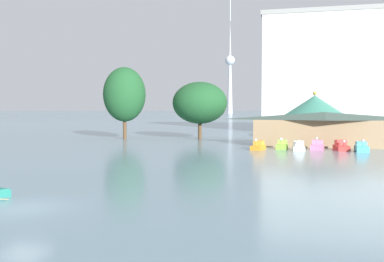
% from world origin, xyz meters
% --- Properties ---
extents(ground_plane, '(2000.00, 2000.00, 0.00)m').
position_xyz_m(ground_plane, '(0.00, 0.00, 0.00)').
color(ground_plane, slate).
extents(pedal_boat_orange, '(1.90, 2.97, 1.53)m').
position_xyz_m(pedal_boat_orange, '(9.43, 36.43, 0.48)').
color(pedal_boat_orange, orange).
rests_on(pedal_boat_orange, ground).
extents(pedal_boat_lime, '(1.57, 2.61, 1.58)m').
position_xyz_m(pedal_boat_lime, '(12.42, 38.27, 0.50)').
color(pedal_boat_lime, '#8CCC3F').
rests_on(pedal_boat_lime, ground).
extents(pedal_boat_white, '(1.60, 2.33, 1.46)m').
position_xyz_m(pedal_boat_white, '(14.56, 36.48, 0.50)').
color(pedal_boat_white, white).
rests_on(pedal_boat_white, ground).
extents(pedal_boat_pink, '(1.91, 2.84, 1.75)m').
position_xyz_m(pedal_boat_pink, '(16.95, 38.29, 0.51)').
color(pedal_boat_pink, pink).
rests_on(pedal_boat_pink, ground).
extents(pedal_boat_red, '(1.97, 3.10, 1.41)m').
position_xyz_m(pedal_boat_red, '(19.90, 38.15, 0.52)').
color(pedal_boat_red, red).
rests_on(pedal_boat_red, ground).
extents(pedal_boat_cyan, '(1.46, 2.87, 1.65)m').
position_xyz_m(pedal_boat_cyan, '(22.20, 36.94, 0.52)').
color(pedal_boat_cyan, '#4CB7CC').
rests_on(pedal_boat_cyan, ground).
extents(boathouse, '(21.31, 6.59, 4.90)m').
position_xyz_m(boathouse, '(18.12, 44.16, 2.55)').
color(boathouse, '#9E7F5B').
rests_on(boathouse, ground).
extents(green_roof_pavilion, '(11.80, 11.80, 8.44)m').
position_xyz_m(green_roof_pavilion, '(17.33, 58.91, 4.52)').
color(green_roof_pavilion, brown).
rests_on(green_roof_pavilion, ground).
extents(shoreline_tree_tall_left, '(7.45, 7.45, 12.68)m').
position_xyz_m(shoreline_tree_tall_left, '(-15.31, 50.77, 7.87)').
color(shoreline_tree_tall_left, brown).
rests_on(shoreline_tree_tall_left, ground).
extents(shoreline_tree_mid, '(9.72, 9.72, 10.13)m').
position_xyz_m(shoreline_tree_mid, '(-2.49, 54.43, 6.40)').
color(shoreline_tree_mid, brown).
rests_on(shoreline_tree_mid, ground).
extents(background_building_block, '(40.38, 14.08, 27.56)m').
position_xyz_m(background_building_block, '(26.26, 85.58, 13.80)').
color(background_building_block, silver).
rests_on(background_building_block, ground).
extents(distant_broadcast_tower, '(10.00, 10.00, 115.36)m').
position_xyz_m(distant_broadcast_tower, '(-52.68, 418.21, 49.10)').
color(distant_broadcast_tower, '#B7BCC6').
rests_on(distant_broadcast_tower, ground).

